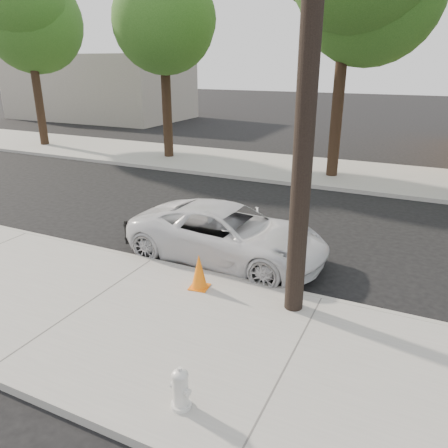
# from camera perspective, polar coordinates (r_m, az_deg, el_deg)

# --- Properties ---
(ground) EXTENTS (120.00, 120.00, 0.00)m
(ground) POSITION_cam_1_polar(r_m,az_deg,el_deg) (12.00, -3.77, -1.46)
(ground) COLOR black
(ground) RESTS_ON ground
(near_sidewalk) EXTENTS (90.00, 4.40, 0.15)m
(near_sidewalk) POSITION_cam_1_polar(r_m,az_deg,el_deg) (8.86, -17.61, -10.36)
(near_sidewalk) COLOR gray
(near_sidewalk) RESTS_ON ground
(far_sidewalk) EXTENTS (90.00, 5.00, 0.15)m
(far_sidewalk) POSITION_cam_1_polar(r_m,az_deg,el_deg) (19.51, 8.51, 7.21)
(far_sidewalk) COLOR gray
(far_sidewalk) RESTS_ON ground
(curb_near) EXTENTS (90.00, 0.12, 0.16)m
(curb_near) POSITION_cam_1_polar(r_m,az_deg,el_deg) (10.35, -9.44, -4.98)
(curb_near) COLOR #9E9B93
(curb_near) RESTS_ON ground
(building_far) EXTENTS (14.00, 8.00, 5.00)m
(building_far) POSITION_cam_1_polar(r_m,az_deg,el_deg) (39.18, -15.87, 16.85)
(building_far) COLOR gray
(building_far) RESTS_ON ground
(utility_pole) EXTENTS (1.40, 0.34, 9.00)m
(utility_pole) POSITION_cam_1_polar(r_m,az_deg,el_deg) (7.25, 11.16, 21.89)
(utility_pole) COLOR black
(utility_pole) RESTS_ON near_sidewalk
(tree_a) EXTENTS (4.65, 4.50, 9.00)m
(tree_a) POSITION_cam_1_polar(r_m,az_deg,el_deg) (26.15, -24.29, 23.35)
(tree_a) COLOR black
(tree_a) RESTS_ON far_sidewalk
(tree_b) EXTENTS (4.34, 4.20, 8.45)m
(tree_b) POSITION_cam_1_polar(r_m,az_deg,el_deg) (21.11, -7.72, 24.86)
(tree_b) COLOR black
(tree_b) RESTS_ON far_sidewalk
(police_cruiser) EXTENTS (4.83, 2.38, 1.32)m
(police_cruiser) POSITION_cam_1_polar(r_m,az_deg,el_deg) (10.30, 0.50, -1.27)
(police_cruiser) COLOR silver
(police_cruiser) RESTS_ON ground
(fire_hydrant) EXTENTS (0.31, 0.28, 0.58)m
(fire_hydrant) POSITION_cam_1_polar(r_m,az_deg,el_deg) (6.16, -5.70, -20.67)
(fire_hydrant) COLOR silver
(fire_hydrant) RESTS_ON near_sidewalk
(traffic_cone) EXTENTS (0.42, 0.42, 0.73)m
(traffic_cone) POSITION_cam_1_polar(r_m,az_deg,el_deg) (8.84, -3.27, -6.25)
(traffic_cone) COLOR orange
(traffic_cone) RESTS_ON near_sidewalk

